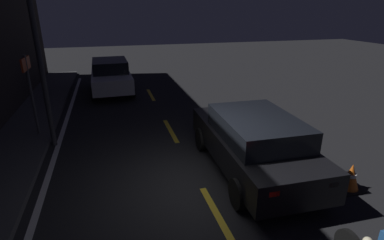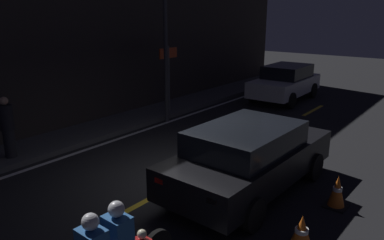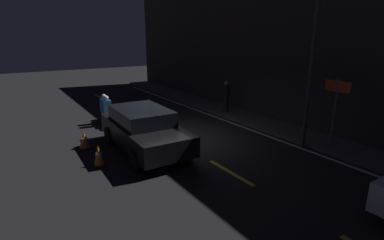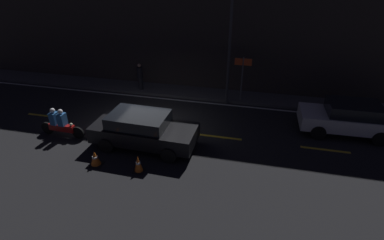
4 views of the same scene
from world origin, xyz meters
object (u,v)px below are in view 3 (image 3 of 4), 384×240
Objects in this scene: van_black at (144,129)px; traffic_cone_near at (84,140)px; traffic_cone_mid at (99,155)px; motorcycle at (106,111)px; pedestrian at (226,96)px; shop_sign at (336,100)px; street_lamp at (312,57)px.

traffic_cone_near is at bearing -125.99° from van_black.
van_black is at bearing 52.42° from traffic_cone_near.
van_black is at bearing 104.42° from traffic_cone_mid.
traffic_cone_mid is at bearing -0.01° from traffic_cone_near.
motorcycle reaches higher than traffic_cone_near.
pedestrian is 6.04m from shop_sign.
shop_sign is (3.17, 7.18, 1.51)m from traffic_cone_mid.
motorcycle is 3.05m from traffic_cone_near.
pedestrian is 5.77m from street_lamp.
pedestrian is 0.27× the size of street_lamp.
van_black is 1.84× the size of shop_sign.
van_black is 0.77× the size of street_lamp.
traffic_cone_near is (-1.34, -1.73, -0.49)m from van_black.
street_lamp reaches higher than traffic_cone_mid.
street_lamp reaches higher than pedestrian.
traffic_cone_near is 0.26× the size of shop_sign.
van_black is at bearing -120.53° from street_lamp.
shop_sign reaches higher than pedestrian.
shop_sign reaches higher than van_black.
van_black is 1.85m from traffic_cone_mid.
van_black is 2.03× the size of motorcycle.
pedestrian is at bearing 77.15° from motorcycle.
pedestrian reaches higher than traffic_cone_mid.
van_black is at bearing 4.15° from motorcycle.
street_lamp is at bearing -143.66° from shop_sign.
traffic_cone_mid is 7.66m from street_lamp.
van_black reaches higher than motorcycle.
shop_sign is at bearing 55.39° from traffic_cone_near.
shop_sign is at bearing 38.84° from motorcycle.
pedestrian is (-2.80, 7.30, 0.62)m from traffic_cone_mid.
pedestrian reaches higher than traffic_cone_near.
pedestrian is (1.54, 5.69, 0.30)m from motorcycle.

